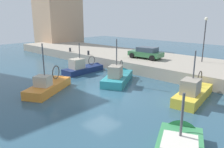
{
  "coord_description": "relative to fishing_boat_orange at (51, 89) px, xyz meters",
  "views": [
    {
      "loc": [
        -11.28,
        -11.75,
        6.06
      ],
      "look_at": [
        2.23,
        0.93,
        1.2
      ],
      "focal_mm": 35.05,
      "sensor_mm": 36.0,
      "label": 1
    }
  ],
  "objects": [
    {
      "name": "water_surface",
      "position": [
        1.97,
        -4.14,
        -0.11
      ],
      "size": [
        80.0,
        80.0,
        0.0
      ],
      "primitive_type": "plane",
      "color": "#2D5166",
      "rests_on": "ground"
    },
    {
      "name": "quay_wall",
      "position": [
        13.47,
        -4.14,
        0.49
      ],
      "size": [
        9.0,
        56.0,
        1.2
      ],
      "primitive_type": "cube",
      "color": "#9E9384",
      "rests_on": "ground"
    },
    {
      "name": "mooring_bollard_north",
      "position": [
        9.32,
        9.86,
        1.36
      ],
      "size": [
        0.28,
        0.28,
        0.55
      ],
      "primitive_type": "cylinder",
      "color": "#2D2D33",
      "rests_on": "quay_wall"
    },
    {
      "name": "parked_car_green",
      "position": [
        12.39,
        -1.12,
        1.8
      ],
      "size": [
        2.22,
        4.15,
        1.38
      ],
      "color": "#387547",
      "rests_on": "quay_wall"
    },
    {
      "name": "fishing_boat_orange",
      "position": [
        0.0,
        0.0,
        0.0
      ],
      "size": [
        5.74,
        4.09,
        4.83
      ],
      "color": "orange",
      "rests_on": "ground"
    },
    {
      "name": "waterfront_building_central",
      "position": [
        16.71,
        23.62,
        7.88
      ],
      "size": [
        8.0,
        6.95,
        15.95
      ],
      "color": "tan",
      "rests_on": "ground"
    },
    {
      "name": "quay_streetlamp",
      "position": [
        14.97,
        -6.84,
        4.34
      ],
      "size": [
        0.36,
        0.36,
        4.83
      ],
      "color": "#38383D",
      "rests_on": "quay_wall"
    },
    {
      "name": "fishing_boat_navy",
      "position": [
        6.18,
        2.84,
        0.06
      ],
      "size": [
        5.56,
        1.94,
        4.1
      ],
      "color": "navy",
      "rests_on": "ground"
    },
    {
      "name": "fishing_boat_teal",
      "position": [
        5.94,
        -2.44,
        0.03
      ],
      "size": [
        5.9,
        4.26,
        5.03
      ],
      "color": "teal",
      "rests_on": "ground"
    },
    {
      "name": "fishing_boat_yellow",
      "position": [
        6.42,
        -9.71,
        0.06
      ],
      "size": [
        6.06,
        2.25,
        4.51
      ],
      "color": "gold",
      "rests_on": "ground"
    },
    {
      "name": "mooring_bollard_mid",
      "position": [
        9.32,
        5.86,
        1.36
      ],
      "size": [
        0.28,
        0.28,
        0.55
      ],
      "primitive_type": "cylinder",
      "color": "#2D2D33",
      "rests_on": "quay_wall"
    }
  ]
}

